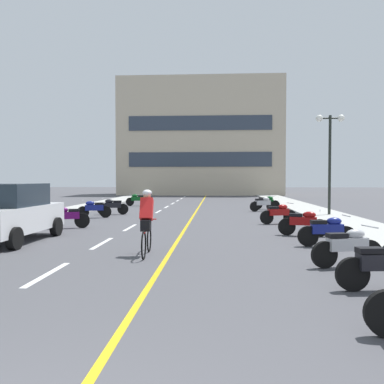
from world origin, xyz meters
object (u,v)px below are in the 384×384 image
object	(u,v)px
motorcycle_1	(384,264)
motorcycle_6	(279,213)
motorcycle_2	(348,246)
cyclist_rider	(147,221)
motorcycle_11	(137,199)
parked_car_near	(11,213)
motorcycle_4	(304,222)
motorcycle_10	(267,202)
motorcycle_3	(327,230)
motorcycle_5	(67,217)
motorcycle_8	(113,206)
street_lamp_mid	(330,142)
motorcycle_9	(263,204)
motorcycle_7	(94,209)

from	to	relation	value
motorcycle_1	motorcycle_6	xyz separation A→B (m)	(-0.23, 10.57, 0.00)
motorcycle_2	cyclist_rider	bearing A→B (deg)	166.31
motorcycle_11	motorcycle_1	bearing A→B (deg)	-68.31
parked_car_near	motorcycle_4	xyz separation A→B (m)	(9.40, 1.84, -0.44)
motorcycle_10	cyclist_rider	distance (m)	16.58
motorcycle_3	motorcycle_5	distance (m)	9.88
motorcycle_8	motorcycle_10	world-z (taller)	same
motorcycle_4	motorcycle_8	world-z (taller)	same
street_lamp_mid	cyclist_rider	world-z (taller)	street_lamp_mid
street_lamp_mid	parked_car_near	xyz separation A→B (m)	(-12.26, -9.17, -2.97)
motorcycle_10	motorcycle_8	bearing A→B (deg)	-154.79
motorcycle_3	motorcycle_9	xyz separation A→B (m)	(-0.41, 12.73, 0.00)
street_lamp_mid	motorcycle_9	bearing A→B (deg)	133.10
motorcycle_3	motorcycle_5	world-z (taller)	same
motorcycle_6	motorcycle_10	size ratio (longest dim) A/B	0.98
parked_car_near	motorcycle_10	world-z (taller)	parked_car_near
motorcycle_6	street_lamp_mid	bearing A→B (deg)	48.95
street_lamp_mid	motorcycle_8	size ratio (longest dim) A/B	3.04
street_lamp_mid	motorcycle_7	bearing A→B (deg)	-173.19
motorcycle_4	cyclist_rider	xyz separation A→B (m)	(-4.80, -3.79, 0.41)
street_lamp_mid	motorcycle_6	distance (m)	5.88
motorcycle_9	motorcycle_11	xyz separation A→B (m)	(-8.55, 4.41, 0.00)
motorcycle_2	motorcycle_3	xyz separation A→B (m)	(0.30, 2.78, 0.00)
motorcycle_7	cyclist_rider	size ratio (longest dim) A/B	0.93
motorcycle_10	motorcycle_5	bearing A→B (deg)	-131.18
street_lamp_mid	motorcycle_10	size ratio (longest dim) A/B	3.06
motorcycle_1	motorcycle_3	bearing A→B (deg)	86.61
motorcycle_7	cyclist_rider	world-z (taller)	cyclist_rider
motorcycle_2	motorcycle_10	xyz separation A→B (m)	(0.27, 16.95, 0.00)
motorcycle_4	motorcycle_9	distance (m)	10.57
motorcycle_4	motorcycle_6	xyz separation A→B (m)	(-0.28, 3.72, 0.00)
motorcycle_2	motorcycle_7	size ratio (longest dim) A/B	1.01
motorcycle_1	motorcycle_9	size ratio (longest dim) A/B	1.04
motorcycle_8	cyclist_rider	distance (m)	12.26
motorcycle_10	motorcycle_3	bearing A→B (deg)	-89.88
motorcycle_5	motorcycle_7	size ratio (longest dim) A/B	0.99
motorcycle_1	motorcycle_10	world-z (taller)	same
motorcycle_1	motorcycle_9	world-z (taller)	same
motorcycle_1	motorcycle_3	xyz separation A→B (m)	(0.28, 4.69, 0.00)
motorcycle_1	motorcycle_10	bearing A→B (deg)	89.24
motorcycle_2	motorcycle_8	world-z (taller)	same
parked_car_near	motorcycle_2	size ratio (longest dim) A/B	2.53
motorcycle_4	motorcycle_8	xyz separation A→B (m)	(-8.70, 7.83, 0.00)
motorcycle_6	motorcycle_11	size ratio (longest dim) A/B	0.97
motorcycle_8	motorcycle_10	bearing A→B (deg)	25.21
motorcycle_2	motorcycle_9	size ratio (longest dim) A/B	1.02
motorcycle_2	motorcycle_7	bearing A→B (deg)	129.97
motorcycle_9	parked_car_near	bearing A→B (deg)	-126.60
motorcycle_7	motorcycle_9	bearing A→B (deg)	27.57
street_lamp_mid	cyclist_rider	bearing A→B (deg)	-124.55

